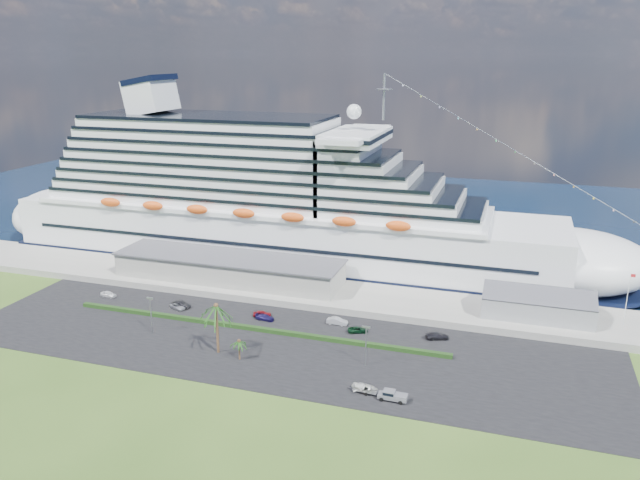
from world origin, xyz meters
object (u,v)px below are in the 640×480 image
(pickup_truck, at_px, (392,395))
(boat_trailer, at_px, (365,388))
(cruise_ship, at_px, (274,205))
(parked_car_3, at_px, (265,317))

(pickup_truck, xyz_separation_m, boat_trailer, (-5.14, 0.97, 0.05))
(cruise_ship, bearing_deg, boat_trailer, -56.40)
(parked_car_3, xyz_separation_m, boat_trailer, (29.70, -24.16, 0.43))
(parked_car_3, bearing_deg, boat_trailer, -124.24)
(cruise_ship, distance_m, pickup_truck, 84.76)
(parked_car_3, height_order, pickup_truck, pickup_truck)
(cruise_ship, relative_size, boat_trailer, 33.46)
(parked_car_3, bearing_deg, cruise_ship, 23.67)
(parked_car_3, distance_m, pickup_truck, 42.97)
(cruise_ship, xyz_separation_m, parked_car_3, (14.34, -42.13, -15.93))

